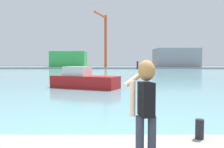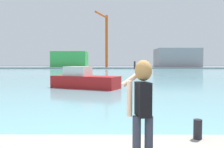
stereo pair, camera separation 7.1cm
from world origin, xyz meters
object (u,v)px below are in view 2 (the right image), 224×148
object	(u,v)px
boat_moored	(84,80)
port_crane	(106,36)
warehouse_left	(70,59)
harbor_bollard	(198,129)
person_photographer	(142,101)
warehouse_right	(177,58)

from	to	relation	value
boat_moored	port_crane	distance (m)	67.08
warehouse_left	harbor_bollard	bearing A→B (deg)	-77.71
harbor_bollard	port_crane	world-z (taller)	port_crane
boat_moored	port_crane	bearing A→B (deg)	114.46
person_photographer	warehouse_left	bearing A→B (deg)	1.09
person_photographer	harbor_bollard	xyz separation A→B (m)	(1.40, 1.31, -0.85)
harbor_bollard	boat_moored	size ratio (longest dim) A/B	0.07
boat_moored	warehouse_right	size ratio (longest dim) A/B	0.39
person_photographer	warehouse_left	xyz separation A→B (m)	(-18.29, 91.72, 1.86)
person_photographer	boat_moored	distance (m)	17.59
person_photographer	port_crane	bearing A→B (deg)	-7.88
harbor_bollard	warehouse_right	xyz separation A→B (m)	(24.37, 90.33, 3.31)
person_photographer	boat_moored	size ratio (longest dim) A/B	0.26
boat_moored	warehouse_left	xyz separation A→B (m)	(-15.14, 74.45, 2.86)
harbor_bollard	boat_moored	distance (m)	16.60
harbor_bollard	warehouse_right	bearing A→B (deg)	74.90
boat_moored	harbor_bollard	bearing A→B (deg)	-49.78
port_crane	warehouse_right	bearing A→B (deg)	15.86
person_photographer	warehouse_left	world-z (taller)	warehouse_left
warehouse_left	port_crane	distance (m)	19.16
warehouse_right	port_crane	size ratio (longest dim) A/B	0.86
warehouse_left	warehouse_right	distance (m)	44.07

